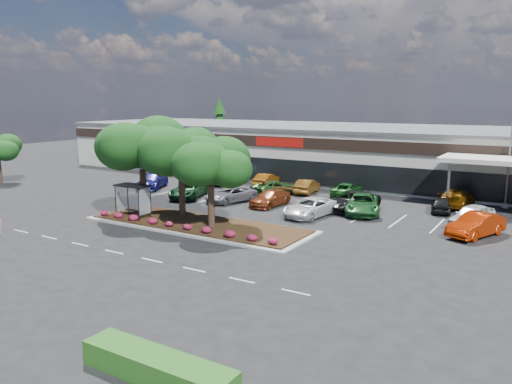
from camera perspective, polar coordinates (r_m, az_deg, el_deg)
The scene contains 30 objects.
ground at distance 33.96m, azimuth -8.16°, elevation -5.72°, with size 160.00×160.00×0.00m, color black.
retail_store at distance 62.82m, azimuth 11.98°, elevation 4.51°, with size 80.40×25.20×6.25m.
landscape_island at distance 38.14m, azimuth -6.65°, elevation -3.69°, with size 18.00×6.00×0.26m.
lane_markings at distance 42.29m, azimuth 0.73°, elevation -2.38°, with size 33.12×20.06×0.01m.
shrub_row at distance 36.47m, azimuth -8.70°, elevation -3.77°, with size 17.00×0.80×0.50m, color #9C2340, non-canonical shape.
bus_shelter at distance 40.52m, azimuth -13.77°, elevation 0.07°, with size 2.75×1.55×2.59m.
island_tree_west at distance 41.67m, azimuth -12.85°, elevation 3.03°, with size 7.20×7.20×7.89m, color #113913, non-canonical shape.
island_tree_mid at distance 39.89m, azimuth -8.53°, elevation 2.44°, with size 6.60×6.60×7.32m, color #113913, non-canonical shape.
island_tree_east at distance 36.32m, azimuth -5.19°, elevation 1.09°, with size 5.80×5.80×6.50m, color #113913, non-canonical shape.
hedge_south_east at distance 18.23m, azimuth -11.16°, elevation -19.10°, with size 6.00×1.30×0.90m, color #1B4C16.
conifer_north_west at distance 87.52m, azimuth -4.16°, elevation 7.52°, with size 4.40×4.40×10.00m, color #113913.
person_waiting at distance 41.71m, azimuth -15.45°, elevation -1.26°, with size 0.69×0.45×1.89m, color #594C47.
light_pole at distance 48.87m, azimuth 27.05°, elevation 2.87°, with size 1.43×0.51×8.91m.
survey_stake at distance 39.85m, azimuth -27.17°, elevation -3.32°, with size 0.08×0.14×1.10m.
car_0 at distance 55.12m, azimuth -11.76°, elevation 1.28°, with size 2.32×5.71×1.66m, color #131355.
car_1 at distance 49.16m, azimuth -7.76°, elevation 0.23°, with size 2.52×5.46×1.52m, color #184420.
car_2 at distance 46.66m, azimuth -2.92°, elevation -0.29°, with size 2.39×5.18×1.44m, color slate.
car_3 at distance 44.94m, azimuth 1.65°, elevation -0.70°, with size 2.00×4.92×1.43m, color maroon.
car_4 at distance 41.08m, azimuth 6.22°, elevation -1.75°, with size 2.51×5.45×1.52m, color silver.
car_5 at distance 43.95m, azimuth 10.79°, elevation -1.00°, with size 2.70×5.85×1.63m, color black.
car_6 at distance 42.81m, azimuth 12.02°, elevation -1.34°, with size 2.72×5.89×1.64m, color #1E5525.
car_7 at distance 40.75m, azimuth 23.46°, elevation -2.54°, with size 1.99×4.94×1.68m, color silver.
car_8 at distance 38.07m, azimuth 23.85°, elevation -3.47°, with size 1.74×4.99×1.65m, color #9D2202.
car_9 at distance 56.67m, azimuth -3.24°, elevation 1.66°, with size 2.14×5.25×1.52m, color silver.
car_10 at distance 55.17m, azimuth 1.23°, elevation 1.40°, with size 1.54×4.42×1.46m, color #753C0A.
car_11 at distance 50.37m, azimuth 2.26°, elevation 0.52°, with size 2.39×5.18×1.44m, color #1D4319.
car_12 at distance 51.22m, azimuth 5.85°, elevation 0.64°, with size 1.54×4.40×1.45m, color brown.
car_13 at distance 50.22m, azimuth 10.37°, elevation 0.28°, with size 2.27×4.92×1.37m, color #144C17.
car_15 at distance 45.20m, azimuth 20.40°, elevation -1.35°, with size 1.58×3.93×1.34m, color black.
car_16 at distance 48.09m, azimuth 21.97°, elevation -0.62°, with size 2.24×5.52×1.60m, color #6C3B06.
Camera 1 is at (20.98, -25.00, 9.37)m, focal length 35.00 mm.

